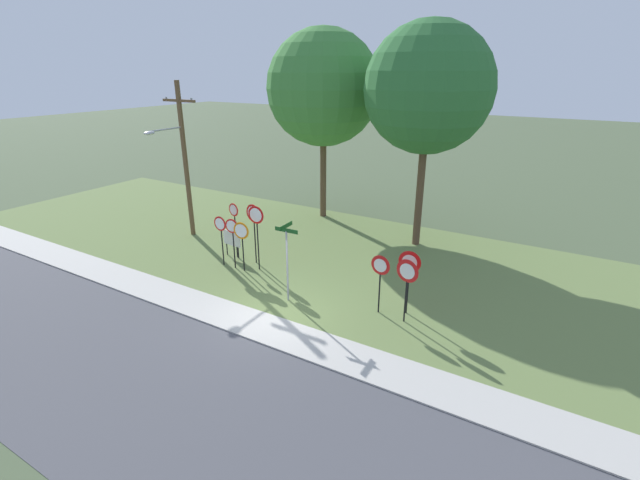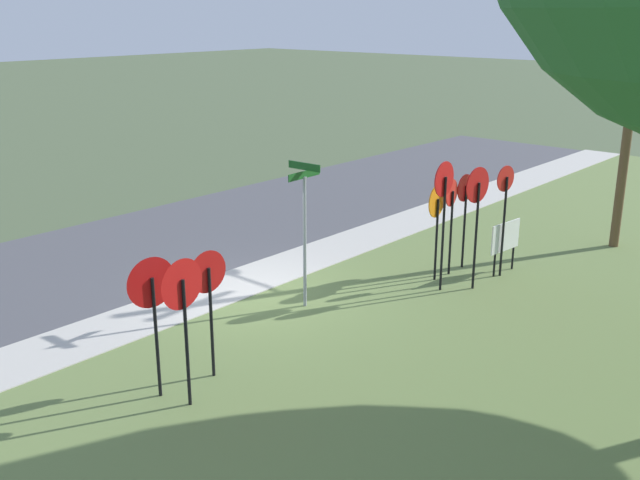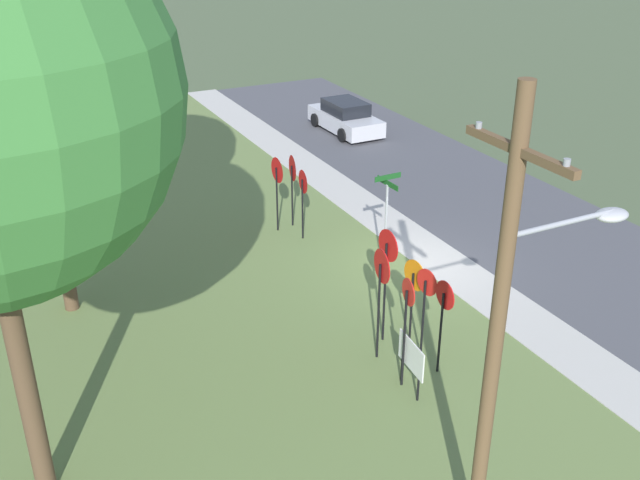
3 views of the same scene
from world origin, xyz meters
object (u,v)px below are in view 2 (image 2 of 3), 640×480
object	(u,v)px
stop_sign_center_tall	(465,201)
stop_sign_far_right	(451,207)
stop_sign_far_center	(444,197)
yield_sign_near_left	(182,297)
stop_sign_far_left	(505,199)
yield_sign_near_right	(152,294)
notice_board	(505,239)
stop_sign_near_right	(437,212)
stop_sign_near_left	(477,200)
yield_sign_far_left	(208,284)
utility_pole	(627,84)
street_name_post	(305,223)

from	to	relation	value
stop_sign_center_tall	stop_sign_far_right	bearing A→B (deg)	2.80
stop_sign_far_center	yield_sign_near_left	xyz separation A→B (m)	(6.91, -0.27, -0.32)
stop_sign_far_center	stop_sign_far_left	bearing A→B (deg)	160.36
yield_sign_near_right	notice_board	bearing A→B (deg)	-179.82
stop_sign_far_center	yield_sign_near_right	xyz separation A→B (m)	(7.05, -0.85, -0.38)
stop_sign_near_right	stop_sign_far_left	size ratio (longest dim) A/B	0.86
stop_sign_near_left	stop_sign_near_right	distance (m)	1.04
stop_sign_far_center	stop_sign_center_tall	world-z (taller)	stop_sign_far_center
yield_sign_near_left	yield_sign_far_left	distance (m)	1.01
stop_sign_far_right	stop_sign_near_left	bearing A→B (deg)	54.96
yield_sign_near_left	notice_board	distance (m)	8.97
stop_sign_far_right	stop_sign_far_center	bearing A→B (deg)	13.74
stop_sign_far_center	yield_sign_near_left	size ratio (longest dim) A/B	1.20
yield_sign_near_right	utility_pole	world-z (taller)	utility_pole
stop_sign_far_center	stop_sign_far_right	distance (m)	1.21
stop_sign_near_left	utility_pole	distance (m)	5.78
stop_sign_far_left	yield_sign_near_right	bearing A→B (deg)	-0.26
stop_sign_near_left	stop_sign_center_tall	bearing A→B (deg)	-133.52
stop_sign_far_center	stop_sign_far_right	world-z (taller)	stop_sign_far_center
notice_board	stop_sign_near_left	bearing A→B (deg)	3.98
stop_sign_center_tall	utility_pole	world-z (taller)	utility_pole
stop_sign_far_center	notice_board	world-z (taller)	stop_sign_far_center
stop_sign_far_right	stop_sign_far_left	bearing A→B (deg)	117.89
yield_sign_near_left	notice_board	size ratio (longest dim) A/B	1.95
yield_sign_near_right	stop_sign_far_left	bearing A→B (deg)	179.83
stop_sign_near_left	notice_board	xyz separation A→B (m)	(-1.40, 0.04, -1.20)
utility_pole	notice_board	size ratio (longest dim) A/B	6.22
stop_sign_far_center	stop_sign_center_tall	size ratio (longest dim) A/B	1.27
yield_sign_near_left	street_name_post	world-z (taller)	street_name_post
stop_sign_near_right	yield_sign_near_left	distance (m)	7.39
stop_sign_far_center	yield_sign_far_left	world-z (taller)	stop_sign_far_center
stop_sign_center_tall	utility_pole	bearing A→B (deg)	154.48
yield_sign_near_left	stop_sign_near_right	bearing A→B (deg)	178.82
stop_sign_center_tall	notice_board	bearing A→B (deg)	107.26
stop_sign_far_left	stop_sign_center_tall	size ratio (longest dim) A/B	1.14
stop_sign_near_right	yield_sign_near_left	world-z (taller)	yield_sign_near_left
stop_sign_near_right	stop_sign_center_tall	xyz separation A→B (m)	(-1.20, 0.02, 0.02)
stop_sign_center_tall	street_name_post	distance (m)	4.51
stop_sign_far_right	yield_sign_near_left	bearing A→B (deg)	-7.14
stop_sign_near_left	stop_sign_far_right	xyz separation A→B (m)	(-0.46, -0.91, -0.40)
street_name_post	stop_sign_near_left	bearing A→B (deg)	144.56
stop_sign_far_right	notice_board	xyz separation A→B (m)	(-0.94, 0.95, -0.81)
stop_sign_center_tall	yield_sign_near_right	world-z (taller)	yield_sign_near_right
yield_sign_near_right	yield_sign_far_left	world-z (taller)	yield_sign_near_right
stop_sign_near_right	stop_sign_far_right	bearing A→B (deg)	169.57
stop_sign_far_left	stop_sign_center_tall	distance (m)	1.02
utility_pole	notice_board	bearing A→B (deg)	-15.20
stop_sign_far_left	utility_pole	bearing A→B (deg)	174.79
yield_sign_near_right	street_name_post	bearing A→B (deg)	-161.08
stop_sign_near_right	street_name_post	size ratio (longest dim) A/B	0.73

